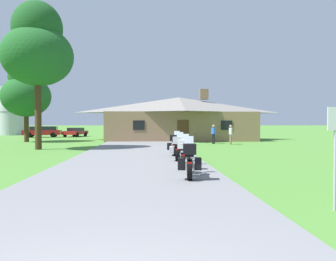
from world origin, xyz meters
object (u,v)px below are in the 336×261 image
motorcycle_silver_nearest_to_camera (189,161)px  tree_left_near (38,48)px  motorcycle_silver_farthest_in_row (175,145)px  bystander_blue_shirt_beside_signpost (213,133)px  metal_silo_distant (11,109)px  parked_red_sedan_far_left (76,132)px  parked_red_suv_far_left (43,131)px  bystander_white_shirt_near_lodge (231,134)px  motorcycle_blue_third_in_row (178,148)px  metal_signpost_roadside (335,145)px  tree_left_far (26,91)px  motorcycle_yellow_second_in_row (184,153)px

motorcycle_silver_nearest_to_camera → tree_left_near: size_ratio=0.21×
motorcycle_silver_farthest_in_row → bystander_blue_shirt_beside_signpost: size_ratio=1.24×
motorcycle_silver_farthest_in_row → metal_silo_distant: (-22.24, 33.85, 3.38)m
motorcycle_silver_farthest_in_row → tree_left_near: tree_left_near is taller
motorcycle_silver_nearest_to_camera → parked_red_sedan_far_left: motorcycle_silver_nearest_to_camera is taller
parked_red_sedan_far_left → parked_red_suv_far_left: bearing=-141.4°
metal_silo_distant → parked_red_suv_far_left: metal_silo_distant is taller
motorcycle_silver_nearest_to_camera → parked_red_sedan_far_left: bearing=113.9°
motorcycle_silver_farthest_in_row → bystander_white_shirt_near_lodge: bearing=71.0°
bystander_blue_shirt_beside_signpost → parked_red_suv_far_left: (-19.18, 14.75, -0.15)m
bystander_white_shirt_near_lodge → bystander_blue_shirt_beside_signpost: size_ratio=1.00×
motorcycle_blue_third_in_row → metal_signpost_roadside: (2.40, -9.13, 0.74)m
bystander_white_shirt_near_lodge → metal_silo_distant: bearing=-127.0°
metal_signpost_roadside → metal_silo_distant: 51.73m
metal_signpost_roadside → tree_left_far: (-15.50, 26.19, 3.58)m
metal_signpost_roadside → bystander_white_shirt_near_lodge: bearing=81.5°
motorcycle_silver_nearest_to_camera → tree_left_near: 16.72m
bystander_blue_shirt_beside_signpost → parked_red_suv_far_left: bystander_blue_shirt_beside_signpost is taller
motorcycle_silver_nearest_to_camera → motorcycle_yellow_second_in_row: size_ratio=1.00×
motorcycle_yellow_second_in_row → bystander_blue_shirt_beside_signpost: (4.32, 15.79, 0.31)m
bystander_white_shirt_near_lodge → metal_silo_distant: metal_silo_distant is taller
metal_silo_distant → metal_signpost_roadside: bearing=-61.6°
motorcycle_silver_farthest_in_row → metal_silo_distant: bearing=134.1°
motorcycle_yellow_second_in_row → motorcycle_silver_farthest_in_row: size_ratio=1.00×
parked_red_sedan_far_left → tree_left_near: bearing=-71.1°
motorcycle_silver_nearest_to_camera → metal_silo_distant: 47.08m
motorcycle_yellow_second_in_row → motorcycle_silver_farthest_in_row: 5.17m
bystander_blue_shirt_beside_signpost → metal_signpost_roadside: metal_signpost_roadside is taller
tree_left_near → bystander_white_shirt_near_lodge: bearing=17.3°
motorcycle_blue_third_in_row → motorcycle_silver_farthest_in_row: same height
bystander_blue_shirt_beside_signpost → motorcycle_silver_farthest_in_row: bearing=-48.3°
bystander_blue_shirt_beside_signpost → parked_red_sedan_far_left: size_ratio=0.37×
motorcycle_silver_nearest_to_camera → tree_left_far: (-12.98, 22.21, 4.32)m
bystander_blue_shirt_beside_signpost → metal_silo_distant: metal_silo_distant is taller
motorcycle_blue_third_in_row → parked_red_suv_far_left: (-14.89, 27.83, 0.17)m
motorcycle_yellow_second_in_row → tree_left_near: (-8.91, 10.29, 6.32)m
motorcycle_yellow_second_in_row → tree_left_near: bearing=140.2°
tree_left_near → metal_silo_distant: tree_left_near is taller
bystander_blue_shirt_beside_signpost → motorcycle_blue_third_in_row: bearing=-44.7°
tree_left_near → parked_red_sedan_far_left: size_ratio=2.24×
motorcycle_silver_farthest_in_row → metal_silo_distant: size_ratio=0.26×
motorcycle_blue_third_in_row → bystander_blue_shirt_beside_signpost: size_ratio=1.24×
motorcycle_blue_third_in_row → metal_signpost_roadside: metal_signpost_roadside is taller
motorcycle_silver_farthest_in_row → metal_silo_distant: metal_silo_distant is taller
motorcycle_silver_nearest_to_camera → motorcycle_blue_third_in_row: size_ratio=1.01×
bystander_blue_shirt_beside_signpost → motorcycle_yellow_second_in_row: bearing=-41.9°
motorcycle_silver_farthest_in_row → metal_signpost_roadside: size_ratio=0.97×
metal_silo_distant → motorcycle_silver_nearest_to_camera: bearing=-62.0°
motorcycle_silver_farthest_in_row → tree_left_far: size_ratio=0.26×
bystander_white_shirt_near_lodge → metal_silo_distant: 36.96m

